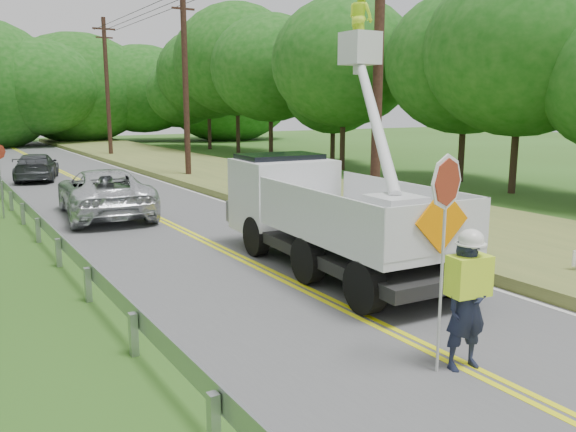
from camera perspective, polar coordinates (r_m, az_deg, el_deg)
ground at (r=8.89m, az=21.71°, el=-15.92°), size 140.00×140.00×0.00m
road at (r=20.07m, az=-12.14°, el=-0.50°), size 7.20×96.00×0.03m
guardrail at (r=19.92m, az=-24.03°, el=0.30°), size 0.18×48.00×0.77m
utility_poles at (r=24.52m, az=-3.77°, el=14.10°), size 1.60×43.30×10.00m
tall_grass_verge at (r=23.35m, az=4.45°, el=1.65°), size 7.00×96.00×0.30m
treeline_right at (r=37.43m, az=4.19°, el=14.57°), size 10.50×53.27×11.81m
treeline_horizon at (r=61.08m, az=-26.03°, el=11.34°), size 58.16×15.07×12.74m
flagger at (r=8.95m, az=17.19°, el=-7.41°), size 1.21×0.58×3.22m
bucket_truck at (r=14.65m, az=2.85°, el=1.94°), size 4.83×7.50×7.12m
suv_silver at (r=21.42m, az=-17.61°, el=2.24°), size 3.43×6.29×1.67m
suv_darkgrey at (r=32.94m, az=-23.50°, el=4.46°), size 3.05×5.09×1.38m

